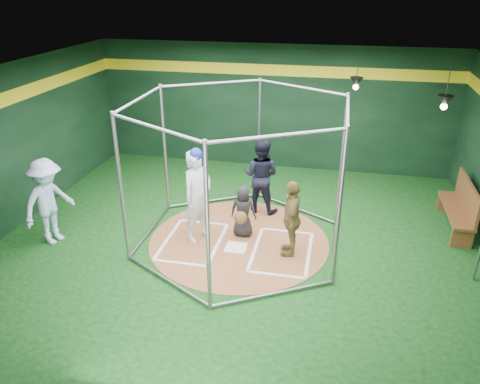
% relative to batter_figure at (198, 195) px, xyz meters
% --- Properties ---
extents(room_shell, '(10.10, 9.10, 3.53)m').
position_rel_batter_figure_xyz_m(room_shell, '(0.85, 0.09, 0.73)').
color(room_shell, '#0B330D').
rests_on(room_shell, ground).
extents(clay_disc, '(3.80, 3.80, 0.01)m').
position_rel_batter_figure_xyz_m(clay_disc, '(0.85, 0.08, -1.02)').
color(clay_disc, '#995E37').
rests_on(clay_disc, ground).
extents(home_plate, '(0.43, 0.43, 0.01)m').
position_rel_batter_figure_xyz_m(home_plate, '(0.85, -0.22, -1.00)').
color(home_plate, white).
rests_on(home_plate, clay_disc).
extents(batter_box_left, '(1.17, 1.77, 0.01)m').
position_rel_batter_figure_xyz_m(batter_box_left, '(-0.10, -0.17, -1.00)').
color(batter_box_left, white).
rests_on(batter_box_left, clay_disc).
extents(batter_box_right, '(1.17, 1.77, 0.01)m').
position_rel_batter_figure_xyz_m(batter_box_right, '(1.80, -0.17, -1.00)').
color(batter_box_right, white).
rests_on(batter_box_right, clay_disc).
extents(batting_cage, '(4.05, 4.67, 3.00)m').
position_rel_batter_figure_xyz_m(batting_cage, '(0.85, 0.08, 0.48)').
color(batting_cage, gray).
rests_on(batting_cage, ground).
extents(pendant_lamp_near, '(0.34, 0.34, 0.90)m').
position_rel_batter_figure_xyz_m(pendant_lamp_near, '(3.05, 3.68, 1.72)').
color(pendant_lamp_near, black).
rests_on(pendant_lamp_near, room_shell).
extents(pendant_lamp_far, '(0.34, 0.34, 0.90)m').
position_rel_batter_figure_xyz_m(pendant_lamp_far, '(4.85, 2.08, 1.72)').
color(pendant_lamp_far, black).
rests_on(pendant_lamp_far, room_shell).
extents(batter_figure, '(0.76, 0.86, 2.04)m').
position_rel_batter_figure_xyz_m(batter_figure, '(0.00, 0.00, 0.00)').
color(batter_figure, silver).
rests_on(batter_figure, clay_disc).
extents(visitor_leopard, '(0.45, 0.95, 1.58)m').
position_rel_batter_figure_xyz_m(visitor_leopard, '(1.97, -0.18, -0.22)').
color(visitor_leopard, '#9D8643').
rests_on(visitor_leopard, clay_disc).
extents(catcher_figure, '(0.56, 0.57, 1.14)m').
position_rel_batter_figure_xyz_m(catcher_figure, '(0.89, 0.33, -0.44)').
color(catcher_figure, black).
rests_on(catcher_figure, clay_disc).
extents(umpire, '(0.98, 0.82, 1.78)m').
position_rel_batter_figure_xyz_m(umpire, '(1.05, 1.59, -0.12)').
color(umpire, black).
rests_on(umpire, clay_disc).
extents(bystander_blue, '(1.01, 1.34, 1.85)m').
position_rel_batter_figure_xyz_m(bystander_blue, '(-2.97, -0.73, -0.10)').
color(bystander_blue, '#ADC5E5').
rests_on(bystander_blue, ground).
extents(dugout_bench, '(0.45, 1.91, 1.11)m').
position_rel_batter_figure_xyz_m(dugout_bench, '(5.49, 1.65, -0.45)').
color(dugout_bench, brown).
rests_on(dugout_bench, ground).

